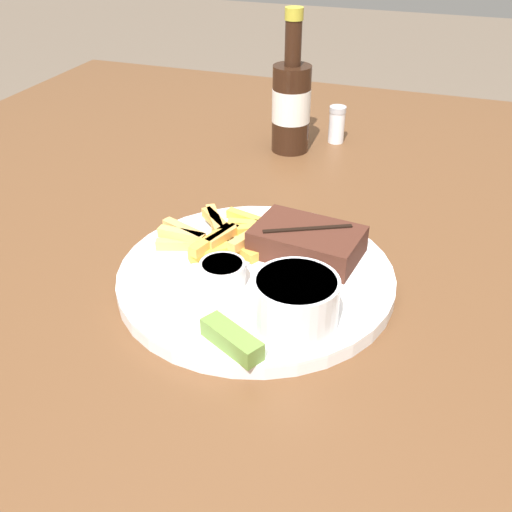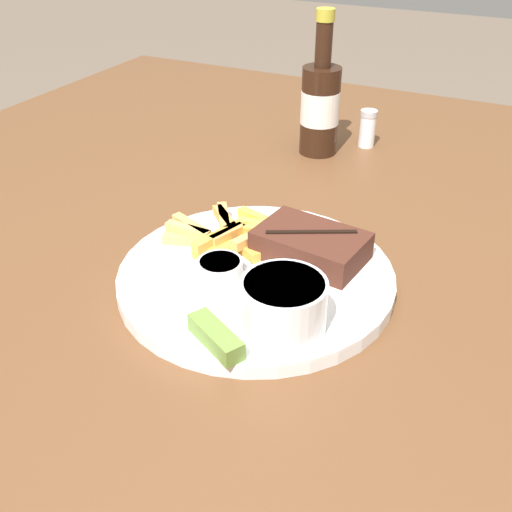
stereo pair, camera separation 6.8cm
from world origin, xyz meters
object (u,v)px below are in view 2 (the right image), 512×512
object	(u,v)px
steak_portion	(311,245)
dipping_sauce_cup	(220,270)
coleslaw_cup	(284,303)
pickle_spear	(216,337)
fork_utensil	(204,244)
beer_bottle	(320,105)
dinner_plate	(256,277)
salt_shaker	(368,128)

from	to	relation	value
steak_portion	dipping_sauce_cup	size ratio (longest dim) A/B	2.64
coleslaw_cup	pickle_spear	world-z (taller)	coleslaw_cup
fork_utensil	beer_bottle	xyz separation A→B (m)	(0.00, 0.38, 0.06)
dinner_plate	steak_portion	size ratio (longest dim) A/B	2.37
pickle_spear	beer_bottle	bearing A→B (deg)	100.89
fork_utensil	salt_shaker	distance (m)	0.45
coleslaw_cup	beer_bottle	xyz separation A→B (m)	(-0.15, 0.48, 0.03)
fork_utensil	beer_bottle	world-z (taller)	beer_bottle
fork_utensil	salt_shaker	bearing A→B (deg)	95.17
steak_portion	coleslaw_cup	xyz separation A→B (m)	(0.03, -0.14, 0.01)
dipping_sauce_cup	pickle_spear	xyz separation A→B (m)	(0.05, -0.10, -0.01)
steak_portion	dipping_sauce_cup	bearing A→B (deg)	-127.73
dinner_plate	steak_portion	world-z (taller)	steak_portion
salt_shaker	beer_bottle	bearing A→B (deg)	-137.05
coleslaw_cup	fork_utensil	distance (m)	0.19
steak_portion	fork_utensil	xyz separation A→B (m)	(-0.13, -0.03, -0.02)
dinner_plate	beer_bottle	world-z (taller)	beer_bottle
dinner_plate	pickle_spear	xyz separation A→B (m)	(0.02, -0.13, 0.02)
dinner_plate	fork_utensil	bearing A→B (deg)	165.93
dinner_plate	beer_bottle	bearing A→B (deg)	101.30
steak_portion	fork_utensil	size ratio (longest dim) A/B	1.02
coleslaw_cup	salt_shaker	bearing A→B (deg)	98.75
fork_utensil	steak_portion	bearing A→B (deg)	28.79
coleslaw_cup	dipping_sauce_cup	bearing A→B (deg)	156.03
coleslaw_cup	beer_bottle	size ratio (longest dim) A/B	0.37
dipping_sauce_cup	beer_bottle	world-z (taller)	beer_bottle
dipping_sauce_cup	salt_shaker	bearing A→B (deg)	88.56
steak_portion	pickle_spear	distance (m)	0.19
coleslaw_cup	pickle_spear	xyz separation A→B (m)	(-0.05, -0.05, -0.02)
coleslaw_cup	salt_shaker	world-z (taller)	coleslaw_cup
pickle_spear	beer_bottle	world-z (taller)	beer_bottle
steak_portion	salt_shaker	world-z (taller)	salt_shaker
steak_portion	beer_bottle	world-z (taller)	beer_bottle
coleslaw_cup	fork_utensil	bearing A→B (deg)	146.50
beer_bottle	coleslaw_cup	bearing A→B (deg)	-72.64
dinner_plate	salt_shaker	world-z (taller)	salt_shaker
pickle_spear	salt_shaker	bearing A→B (deg)	93.45
dinner_plate	beer_bottle	distance (m)	0.42
steak_portion	beer_bottle	distance (m)	0.37
dipping_sauce_cup	pickle_spear	distance (m)	0.11
pickle_spear	beer_bottle	distance (m)	0.55
beer_bottle	salt_shaker	size ratio (longest dim) A/B	3.61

